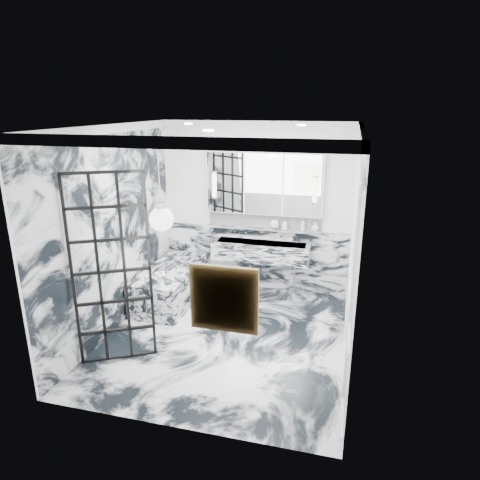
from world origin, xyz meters
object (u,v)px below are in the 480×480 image
(mirror_cabinet, at_px, (264,184))
(crittall_door, at_px, (112,271))
(trough_sink, at_px, (261,251))
(bathtub, at_px, (172,284))

(mirror_cabinet, bearing_deg, crittall_door, -116.96)
(crittall_door, bearing_deg, trough_sink, 32.71)
(trough_sink, bearing_deg, crittall_door, -118.58)
(mirror_cabinet, bearing_deg, bathtub, -147.94)
(crittall_door, relative_size, trough_sink, 1.46)
(mirror_cabinet, bearing_deg, trough_sink, -90.00)
(mirror_cabinet, relative_size, bathtub, 1.15)
(trough_sink, bearing_deg, bathtub, -153.52)
(trough_sink, xyz_separation_m, bathtub, (-1.33, -0.66, -0.45))
(mirror_cabinet, xyz_separation_m, bathtub, (-1.32, -0.83, -1.54))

